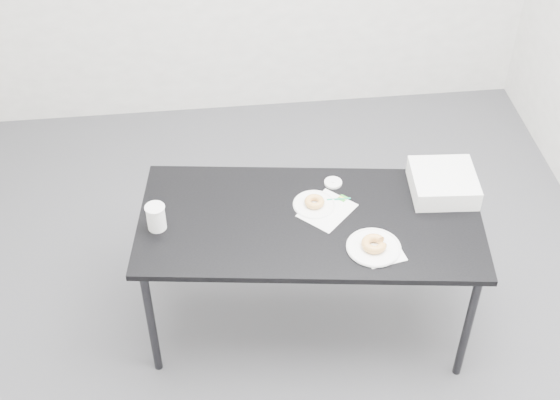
{
  "coord_description": "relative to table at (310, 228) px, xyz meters",
  "views": [
    {
      "loc": [
        -0.29,
        -2.83,
        3.39
      ],
      "look_at": [
        0.03,
        0.02,
        0.81
      ],
      "focal_mm": 50.0,
      "sensor_mm": 36.0,
      "label": 1
    }
  ],
  "objects": [
    {
      "name": "floor",
      "position": [
        -0.17,
        0.09,
        -0.71
      ],
      "size": [
        4.0,
        4.0,
        0.0
      ],
      "primitive_type": "plane",
      "color": "#4B4B50",
      "rests_on": "ground"
    },
    {
      "name": "plate_far",
      "position": [
        0.03,
        0.1,
        0.06
      ],
      "size": [
        0.21,
        0.21,
        0.01
      ],
      "primitive_type": "cylinder",
      "color": "white",
      "rests_on": "table"
    },
    {
      "name": "bakery_box",
      "position": [
        0.7,
        0.13,
        0.11
      ],
      "size": [
        0.34,
        0.34,
        0.11
      ],
      "primitive_type": "cube",
      "rotation": [
        0.0,
        0.0,
        -0.07
      ],
      "color": "silver",
      "rests_on": "table"
    },
    {
      "name": "logo_patch",
      "position": [
        0.18,
        0.13,
        0.06
      ],
      "size": [
        0.06,
        0.06,
        0.0
      ],
      "primitive_type": "cube",
      "rotation": [
        0.0,
        0.0,
        -0.77
      ],
      "color": "green",
      "rests_on": "scorecard"
    },
    {
      "name": "table",
      "position": [
        0.0,
        0.0,
        0.0
      ],
      "size": [
        1.78,
        1.01,
        0.77
      ],
      "rotation": [
        0.0,
        0.0,
        -0.13
      ],
      "color": "black",
      "rests_on": "floor"
    },
    {
      "name": "scorecard",
      "position": [
        0.09,
        0.05,
        0.06
      ],
      "size": [
        0.33,
        0.33,
        0.0
      ],
      "primitive_type": "cube",
      "rotation": [
        0.0,
        0.0,
        -0.77
      ],
      "color": "white",
      "rests_on": "table"
    },
    {
      "name": "cup_lid",
      "position": [
        0.15,
        0.25,
        0.06
      ],
      "size": [
        0.09,
        0.09,
        0.01
      ],
      "primitive_type": "cylinder",
      "color": "white",
      "rests_on": "table"
    },
    {
      "name": "donut_near",
      "position": [
        0.27,
        -0.23,
        0.09
      ],
      "size": [
        0.13,
        0.13,
        0.04
      ],
      "primitive_type": "torus",
      "rotation": [
        0.0,
        0.0,
        0.06
      ],
      "color": "#CF8741",
      "rests_on": "plate_near"
    },
    {
      "name": "plate_near",
      "position": [
        0.27,
        -0.23,
        0.07
      ],
      "size": [
        0.26,
        0.26,
        0.01
      ],
      "primitive_type": "cylinder",
      "color": "white",
      "rests_on": "napkin"
    },
    {
      "name": "coffee_cup",
      "position": [
        -0.74,
        0.03,
        0.13
      ],
      "size": [
        0.09,
        0.09,
        0.14
      ],
      "primitive_type": "cylinder",
      "color": "white",
      "rests_on": "table"
    },
    {
      "name": "pen",
      "position": [
        0.16,
        0.12,
        0.06
      ],
      "size": [
        0.12,
        0.01,
        0.01
      ],
      "primitive_type": "cylinder",
      "rotation": [
        0.0,
        1.57,
        -0.02
      ],
      "color": "#0C895E",
      "rests_on": "scorecard"
    },
    {
      "name": "napkin",
      "position": [
        0.3,
        -0.26,
        0.06
      ],
      "size": [
        0.21,
        0.21,
        0.0
      ],
      "primitive_type": "cube",
      "rotation": [
        0.0,
        0.0,
        0.2
      ],
      "color": "white",
      "rests_on": "table"
    },
    {
      "name": "donut_far",
      "position": [
        0.03,
        0.1,
        0.08
      ],
      "size": [
        0.11,
        0.11,
        0.03
      ],
      "primitive_type": "torus",
      "rotation": [
        0.0,
        0.0,
        -0.05
      ],
      "color": "#CF8741",
      "rests_on": "plate_far"
    }
  ]
}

